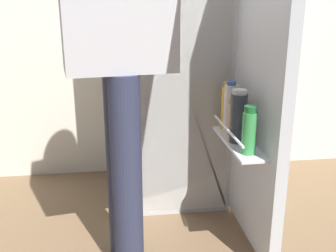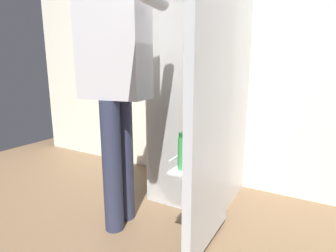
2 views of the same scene
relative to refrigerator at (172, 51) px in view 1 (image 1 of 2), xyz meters
The scene contains 3 objects.
ground_plane 0.97m from the refrigerator, 92.67° to the right, with size 5.15×5.15×0.00m, color brown.
refrigerator is the anchor object (origin of this frame).
person 0.69m from the refrigerator, 114.55° to the right, with size 0.60×0.68×1.67m.
Camera 1 is at (-0.29, -1.60, 1.09)m, focal length 42.51 mm.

